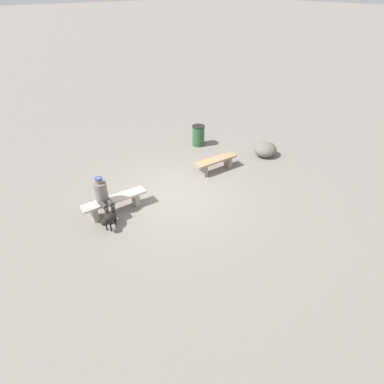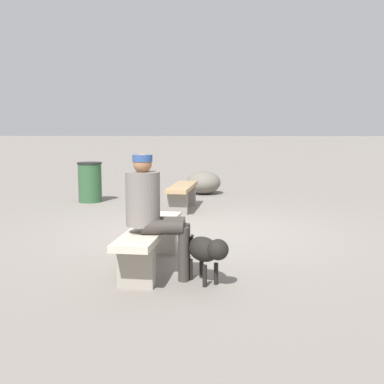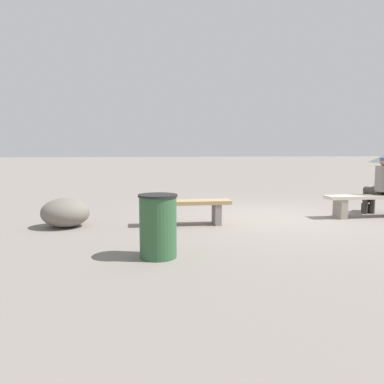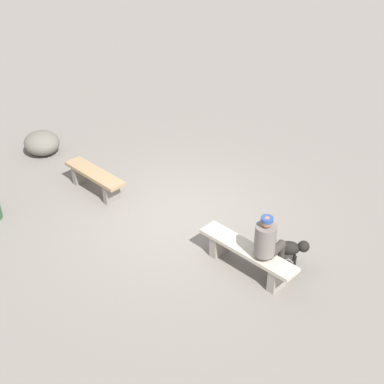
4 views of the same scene
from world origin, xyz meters
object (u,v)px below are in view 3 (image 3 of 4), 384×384
Objects in this scene: bench_left at (189,208)px; trash_bin at (158,226)px; seated_person at (381,182)px; dog at (368,197)px; boulder at (65,213)px; bench_right at (368,202)px.

bench_left is 1.94× the size of trash_bin.
seated_person is 2.26× the size of dog.
trash_bin is at bearing -59.48° from boulder.
trash_bin reaches higher than bench_right.
boulder reaches higher than bench_right.
bench_right is 6.18m from boulder.
dog is (0.50, 0.62, 0.01)m from bench_right.
trash_bin is at bearing -158.08° from seated_person.
bench_left is 4.25m from seated_person.
dog is at bearing 73.44° from seated_person.
bench_right is 0.80m from dog.
boulder is at bearing 146.43° from dog.
seated_person is at bearing -142.46° from dog.
seated_person is 5.49m from trash_bin.
bench_right is at bearing 22.07° from trash_bin.
bench_right reaches higher than bench_left.
dog is 0.64× the size of boulder.
trash_bin is at bearing -108.45° from bench_left.
boulder is at bearing 120.52° from trash_bin.
dog is at bearing 56.06° from bench_right.
bench_left is 2.19m from trash_bin.
seated_person reaches higher than boulder.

